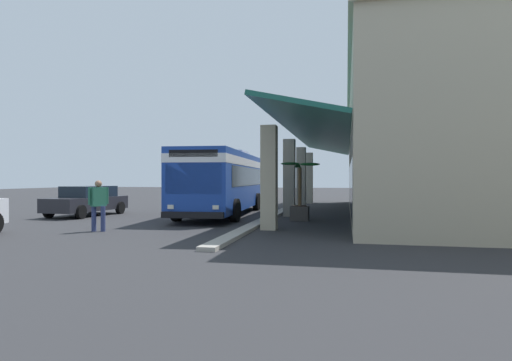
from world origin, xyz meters
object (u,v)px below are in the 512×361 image
transit_bus (224,178)px  pedestrian (98,202)px  potted_palm (300,205)px  parked_sedan_charcoal (87,201)px

transit_bus → pedestrian: bearing=-16.8°
transit_bus → pedestrian: 8.05m
pedestrian → potted_palm: (-5.26, 6.47, -0.34)m
transit_bus → parked_sedan_charcoal: 6.88m
parked_sedan_charcoal → potted_palm: size_ratio=1.76×
transit_bus → parked_sedan_charcoal: size_ratio=2.50×
parked_sedan_charcoal → pedestrian: size_ratio=2.55×
transit_bus → potted_palm: bearing=59.9°
potted_palm → pedestrian: bearing=-50.9°
pedestrian → potted_palm: size_ratio=0.69×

